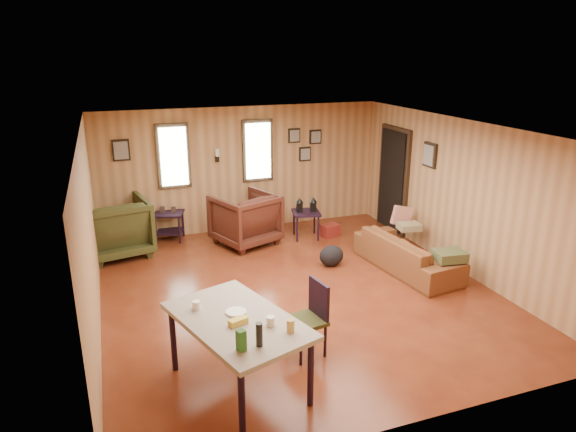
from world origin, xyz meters
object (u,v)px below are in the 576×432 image
Objects in this scene: recliner_brown at (245,216)px; end_table at (169,221)px; side_table at (306,210)px; sofa at (408,248)px; dining_table at (238,325)px; recliner_green at (116,225)px.

end_table is at bearing -48.16° from recliner_brown.
sofa is at bearing -63.06° from side_table.
dining_table is (-1.18, -4.08, 0.22)m from recliner_brown.
end_table is at bearing 162.96° from side_table.
end_table is 0.83× the size of side_table.
recliner_brown is 4.25m from dining_table.
dining_table is (-3.32, -2.05, 0.36)m from sofa.
side_table is at bearing -17.04° from end_table.
side_table is (1.16, -0.09, 0.02)m from recliner_brown.
side_table is at bearing 154.26° from recliner_brown.
sofa is 2.97× the size of end_table.
side_table is at bearing 41.54° from dining_table.
recliner_green reaches higher than end_table.
recliner_green reaches higher than recliner_brown.
dining_table is at bearing -88.69° from end_table.
recliner_brown is (-2.14, 2.03, 0.14)m from sofa.
end_table is 0.36× the size of dining_table.
recliner_brown is at bearing 55.81° from dining_table.
dining_table is (-2.33, -3.98, 0.20)m from side_table.
end_table is 4.75m from dining_table.
dining_table is at bearing 52.77° from recliner_brown.
end_table is at bearing -166.37° from recliner_green.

